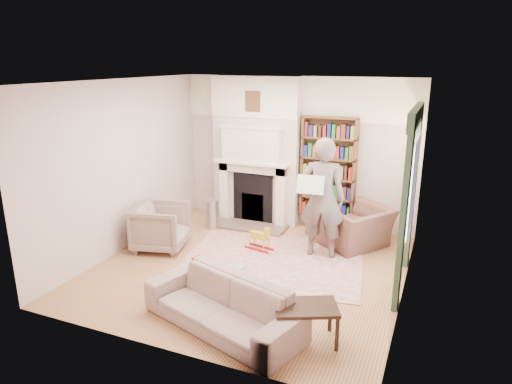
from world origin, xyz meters
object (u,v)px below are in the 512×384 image
at_px(sofa, 223,304).
at_px(coffee_table, 306,323).
at_px(armchair_reading, 356,227).
at_px(man_reading, 322,198).
at_px(armchair_left, 161,227).
at_px(rocking_horse, 259,238).
at_px(paraffin_heater, 212,214).
at_px(bookcase, 328,168).

height_order(sofa, coffee_table, sofa).
distance_m(armchair_reading, man_reading, 0.98).
xyz_separation_m(armchair_reading, armchair_left, (-3.01, -1.36, 0.04)).
relative_size(sofa, rocking_horse, 4.23).
distance_m(coffee_table, rocking_horse, 2.64).
relative_size(armchair_reading, paraffin_heater, 1.93).
height_order(man_reading, paraffin_heater, man_reading).
bearing_deg(armchair_left, coffee_table, -132.59).
height_order(bookcase, sofa, bookcase).
height_order(armchair_reading, coffee_table, armchair_reading).
distance_m(armchair_left, man_reading, 2.73).
distance_m(bookcase, armchair_left, 3.17).
bearing_deg(armchair_reading, armchair_left, -30.31).
bearing_deg(rocking_horse, armchair_left, -147.71).
distance_m(armchair_reading, armchair_left, 3.30).
height_order(armchair_left, man_reading, man_reading).
bearing_deg(armchair_left, armchair_reading, -80.15).
bearing_deg(man_reading, sofa, 71.14).
bearing_deg(coffee_table, man_reading, 76.22).
height_order(sofa, paraffin_heater, sofa).
distance_m(bookcase, rocking_horse, 1.89).
bearing_deg(bookcase, sofa, -94.64).
relative_size(armchair_left, sofa, 0.42).
bearing_deg(armchair_left, rocking_horse, -84.27).
bearing_deg(coffee_table, armchair_left, 126.95).
xyz_separation_m(sofa, paraffin_heater, (-1.70, 2.90, -0.02)).
bearing_deg(sofa, man_reading, 95.95).
relative_size(bookcase, armchair_left, 2.19).
xyz_separation_m(armchair_left, man_reading, (2.56, 0.76, 0.59)).
xyz_separation_m(sofa, man_reading, (0.53, 2.47, 0.68)).
bearing_deg(armchair_reading, rocking_horse, -26.21).
bearing_deg(rocking_horse, paraffin_heater, 165.47).
bearing_deg(paraffin_heater, bookcase, 22.22).
distance_m(armchair_left, rocking_horse, 1.66).
distance_m(armchair_left, coffee_table, 3.43).
distance_m(man_reading, coffee_table, 2.53).
xyz_separation_m(man_reading, paraffin_heater, (-2.23, 0.42, -0.70)).
distance_m(bookcase, sofa, 3.83).
xyz_separation_m(armchair_left, coffee_table, (3.02, -1.62, -0.16)).
bearing_deg(coffee_table, armchair_reading, 65.42).
bearing_deg(bookcase, rocking_horse, -118.69).
height_order(armchair_reading, paraffin_heater, armchair_reading).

